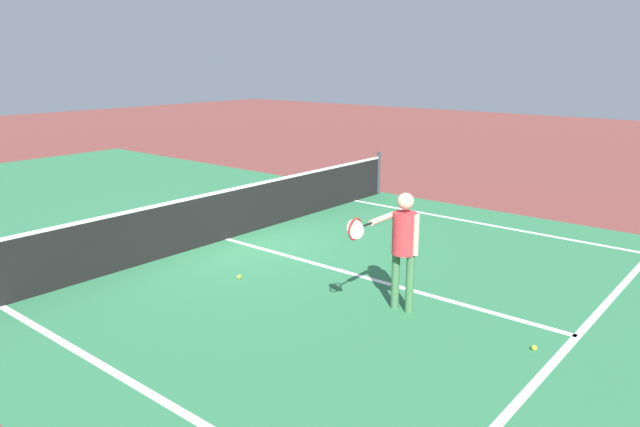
% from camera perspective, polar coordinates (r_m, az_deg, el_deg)
% --- Properties ---
extents(ground_plane, '(60.00, 60.00, 0.00)m').
position_cam_1_polar(ground_plane, '(11.36, -8.99, -2.45)').
color(ground_plane, brown).
extents(court_surface_inbounds, '(10.62, 24.40, 0.00)m').
position_cam_1_polar(court_surface_inbounds, '(11.36, -8.99, -2.45)').
color(court_surface_inbounds, '#2D7247').
rests_on(court_surface_inbounds, ground_plane).
extents(line_sideline_right, '(0.10, 11.89, 0.01)m').
position_cam_1_polar(line_sideline_right, '(11.93, 27.10, -3.07)').
color(line_sideline_right, white).
rests_on(line_sideline_right, ground_plane).
extents(line_service_near, '(8.22, 0.10, 0.01)m').
position_cam_1_polar(line_service_near, '(8.06, 23.51, -10.78)').
color(line_service_near, white).
rests_on(line_service_near, ground_plane).
extents(line_center_service, '(0.10, 6.40, 0.01)m').
position_cam_1_polar(line_center_service, '(9.31, 4.29, -6.13)').
color(line_center_service, white).
rests_on(line_center_service, ground_plane).
extents(net, '(10.27, 0.09, 1.07)m').
position_cam_1_polar(net, '(11.23, -9.08, -0.05)').
color(net, '#33383D').
rests_on(net, ground_plane).
extents(player_near, '(1.20, 0.48, 1.63)m').
position_cam_1_polar(player_near, '(7.84, 7.98, -2.47)').
color(player_near, '#3F7247').
rests_on(player_near, ground_plane).
extents(tennis_ball_near_net, '(0.07, 0.07, 0.07)m').
position_cam_1_polar(tennis_ball_near_net, '(9.31, -7.80, -6.06)').
color(tennis_ball_near_net, '#CCE033').
rests_on(tennis_ball_near_net, ground_plane).
extents(tennis_ball_mid_court, '(0.07, 0.07, 0.07)m').
position_cam_1_polar(tennis_ball_mid_court, '(7.51, 19.93, -12.07)').
color(tennis_ball_mid_court, '#CCE033').
rests_on(tennis_ball_mid_court, ground_plane).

